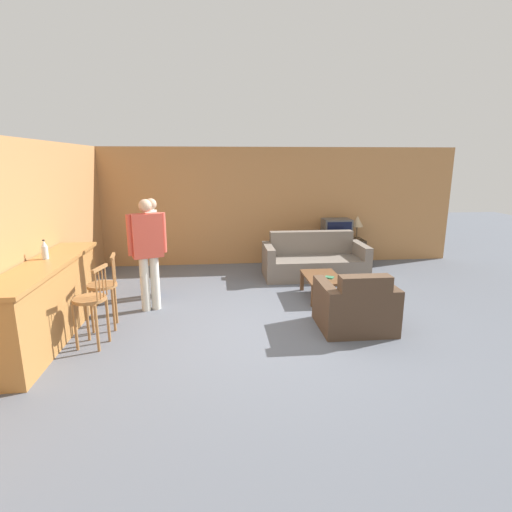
{
  "coord_description": "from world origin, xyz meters",
  "views": [
    {
      "loc": [
        -0.73,
        -5.19,
        2.31
      ],
      "look_at": [
        -0.14,
        0.88,
        0.85
      ],
      "focal_mm": 28.0,
      "sensor_mm": 36.0,
      "label": 1
    }
  ],
  "objects_px": {
    "coffee_table": "(322,279)",
    "bottle": "(45,250)",
    "person_by_counter": "(148,249)",
    "armchair_near": "(356,308)",
    "bar_chair_near": "(91,304)",
    "bar_chair_mid": "(104,290)",
    "book_on_table": "(329,277)",
    "tv": "(336,229)",
    "tv_unit": "(335,252)",
    "person_by_window": "(153,241)",
    "couch_far": "(314,262)",
    "table_lamp": "(357,222)"
  },
  "relations": [
    {
      "from": "coffee_table",
      "to": "bottle",
      "type": "height_order",
      "value": "bottle"
    },
    {
      "from": "coffee_table",
      "to": "person_by_counter",
      "type": "distance_m",
      "value": 2.93
    },
    {
      "from": "armchair_near",
      "to": "bar_chair_near",
      "type": "bearing_deg",
      "value": -176.69
    },
    {
      "from": "bar_chair_mid",
      "to": "bar_chair_near",
      "type": "bearing_deg",
      "value": -90.02
    },
    {
      "from": "bottle",
      "to": "book_on_table",
      "type": "xyz_separation_m",
      "value": [
        4.14,
        0.91,
        -0.76
      ]
    },
    {
      "from": "bar_chair_near",
      "to": "book_on_table",
      "type": "xyz_separation_m",
      "value": [
        3.45,
        1.41,
        -0.17
      ]
    },
    {
      "from": "bar_chair_near",
      "to": "tv",
      "type": "bearing_deg",
      "value": 41.04
    },
    {
      "from": "armchair_near",
      "to": "bottle",
      "type": "relative_size",
      "value": 3.82
    },
    {
      "from": "tv_unit",
      "to": "bottle",
      "type": "height_order",
      "value": "bottle"
    },
    {
      "from": "person_by_counter",
      "to": "book_on_table",
      "type": "bearing_deg",
      "value": 3.5
    },
    {
      "from": "bar_chair_near",
      "to": "person_by_window",
      "type": "relative_size",
      "value": 0.62
    },
    {
      "from": "bar_chair_near",
      "to": "book_on_table",
      "type": "relative_size",
      "value": 5.66
    },
    {
      "from": "bar_chair_mid",
      "to": "person_by_counter",
      "type": "height_order",
      "value": "person_by_counter"
    },
    {
      "from": "coffee_table",
      "to": "tv",
      "type": "xyz_separation_m",
      "value": [
        0.88,
        2.16,
        0.49
      ]
    },
    {
      "from": "couch_far",
      "to": "person_by_window",
      "type": "height_order",
      "value": "person_by_window"
    },
    {
      "from": "tv_unit",
      "to": "person_by_window",
      "type": "relative_size",
      "value": 0.73
    },
    {
      "from": "book_on_table",
      "to": "couch_far",
      "type": "bearing_deg",
      "value": 86.42
    },
    {
      "from": "book_on_table",
      "to": "armchair_near",
      "type": "bearing_deg",
      "value": -88.11
    },
    {
      "from": "bar_chair_mid",
      "to": "coffee_table",
      "type": "distance_m",
      "value": 3.51
    },
    {
      "from": "bar_chair_mid",
      "to": "book_on_table",
      "type": "xyz_separation_m",
      "value": [
        3.45,
        0.84,
        -0.17
      ]
    },
    {
      "from": "bar_chair_near",
      "to": "bottle",
      "type": "distance_m",
      "value": 1.04
    },
    {
      "from": "tv_unit",
      "to": "bottle",
      "type": "bearing_deg",
      "value": -147.13
    },
    {
      "from": "tv",
      "to": "couch_far",
      "type": "bearing_deg",
      "value": -129.56
    },
    {
      "from": "bar_chair_near",
      "to": "tv",
      "type": "xyz_separation_m",
      "value": [
        4.24,
        3.69,
        0.25
      ]
    },
    {
      "from": "bar_chair_near",
      "to": "tv_unit",
      "type": "relative_size",
      "value": 0.84
    },
    {
      "from": "couch_far",
      "to": "bottle",
      "type": "bearing_deg",
      "value": -151.11
    },
    {
      "from": "book_on_table",
      "to": "person_by_counter",
      "type": "relative_size",
      "value": 0.11
    },
    {
      "from": "tv",
      "to": "bottle",
      "type": "height_order",
      "value": "bottle"
    },
    {
      "from": "coffee_table",
      "to": "bottle",
      "type": "xyz_separation_m",
      "value": [
        -4.05,
        -1.02,
        0.83
      ]
    },
    {
      "from": "person_by_window",
      "to": "person_by_counter",
      "type": "relative_size",
      "value": 0.97
    },
    {
      "from": "tv",
      "to": "person_by_window",
      "type": "relative_size",
      "value": 0.36
    },
    {
      "from": "book_on_table",
      "to": "table_lamp",
      "type": "height_order",
      "value": "table_lamp"
    },
    {
      "from": "coffee_table",
      "to": "person_by_window",
      "type": "height_order",
      "value": "person_by_window"
    },
    {
      "from": "bar_chair_near",
      "to": "person_by_window",
      "type": "height_order",
      "value": "person_by_window"
    },
    {
      "from": "bar_chair_mid",
      "to": "tv_unit",
      "type": "height_order",
      "value": "bar_chair_mid"
    },
    {
      "from": "bar_chair_near",
      "to": "person_by_counter",
      "type": "distance_m",
      "value": 1.41
    },
    {
      "from": "couch_far",
      "to": "armchair_near",
      "type": "relative_size",
      "value": 2.06
    },
    {
      "from": "bar_chair_near",
      "to": "tv_unit",
      "type": "height_order",
      "value": "bar_chair_near"
    },
    {
      "from": "coffee_table",
      "to": "tv_unit",
      "type": "distance_m",
      "value": 2.33
    },
    {
      "from": "coffee_table",
      "to": "bottle",
      "type": "bearing_deg",
      "value": -165.81
    },
    {
      "from": "bar_chair_near",
      "to": "couch_far",
      "type": "height_order",
      "value": "bar_chair_near"
    },
    {
      "from": "book_on_table",
      "to": "person_by_window",
      "type": "height_order",
      "value": "person_by_window"
    },
    {
      "from": "tv",
      "to": "bottle",
      "type": "distance_m",
      "value": 5.88
    },
    {
      "from": "coffee_table",
      "to": "tv_unit",
      "type": "relative_size",
      "value": 0.75
    },
    {
      "from": "bottle",
      "to": "couch_far",
      "type": "bearing_deg",
      "value": 28.89
    },
    {
      "from": "bottle",
      "to": "table_lamp",
      "type": "bearing_deg",
      "value": 30.53
    },
    {
      "from": "bottle",
      "to": "person_by_window",
      "type": "bearing_deg",
      "value": 49.07
    },
    {
      "from": "bar_chair_mid",
      "to": "person_by_counter",
      "type": "distance_m",
      "value": 0.95
    },
    {
      "from": "bar_chair_near",
      "to": "tv_unit",
      "type": "xyz_separation_m",
      "value": [
        4.24,
        3.69,
        -0.27
      ]
    },
    {
      "from": "bottle",
      "to": "person_by_window",
      "type": "relative_size",
      "value": 0.15
    }
  ]
}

